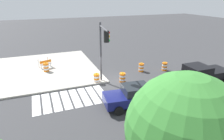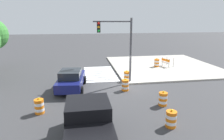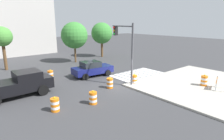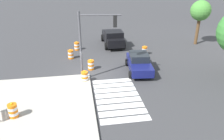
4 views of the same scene
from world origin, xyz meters
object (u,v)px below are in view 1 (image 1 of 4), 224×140
at_px(traffic_barrel_crosswalk_end, 141,67).
at_px(sports_car, 133,96).
at_px(traffic_barrel_near_corner, 122,78).
at_px(traffic_barrel_median_far, 165,66).
at_px(traffic_light_pole, 103,45).
at_px(traffic_barrel_median_near, 97,78).
at_px(traffic_barrel_far_curb, 192,101).
at_px(traffic_barrel_on_sidewalk, 46,67).
at_px(pickup_truck, 201,75).
at_px(construction_barricade, 45,63).
at_px(street_tree_streetside_far, 184,130).

bearing_deg(traffic_barrel_crosswalk_end, sports_car, 56.16).
height_order(traffic_barrel_near_corner, traffic_barrel_crosswalk_end, same).
xyz_separation_m(traffic_barrel_median_far, traffic_light_pole, (7.65, 1.46, 3.46)).
height_order(traffic_barrel_near_corner, traffic_barrel_median_far, same).
bearing_deg(traffic_barrel_median_near, traffic_barrel_far_curb, 128.58).
bearing_deg(sports_car, traffic_light_pole, -76.06).
bearing_deg(traffic_barrel_on_sidewalk, pickup_truck, 147.46).
relative_size(traffic_barrel_near_corner, traffic_barrel_on_sidewalk, 1.00).
height_order(construction_barricade, street_tree_streetside_far, street_tree_streetside_far).
bearing_deg(traffic_barrel_near_corner, traffic_light_pole, 7.61).
relative_size(sports_car, traffic_barrel_median_near, 4.39).
bearing_deg(traffic_barrel_on_sidewalk, construction_barricade, -89.58).
xyz_separation_m(traffic_barrel_on_sidewalk, traffic_light_pole, (-4.63, 5.53, 3.31)).
height_order(traffic_barrel_crosswalk_end, traffic_barrel_median_far, same).
relative_size(traffic_barrel_median_far, traffic_barrel_far_curb, 1.00).
bearing_deg(traffic_barrel_crosswalk_end, pickup_truck, 124.77).
xyz_separation_m(traffic_barrel_near_corner, traffic_barrel_far_curb, (-2.96, 5.99, 0.00)).
xyz_separation_m(traffic_light_pole, street_tree_streetside_far, (1.28, 11.64, -0.04)).
bearing_deg(traffic_barrel_median_far, traffic_barrel_on_sidewalk, -18.33).
height_order(sports_car, street_tree_streetside_far, street_tree_streetside_far).
distance_m(traffic_barrel_near_corner, traffic_barrel_on_sidewalk, 8.48).
distance_m(sports_car, traffic_barrel_far_curb, 4.35).
height_order(traffic_barrel_median_far, construction_barricade, construction_barricade).
bearing_deg(traffic_barrel_median_far, sports_car, 39.29).
height_order(traffic_barrel_near_corner, traffic_barrel_median_near, same).
xyz_separation_m(traffic_barrel_far_curb, traffic_barrel_on_sidewalk, (9.60, -11.25, 0.15)).
bearing_deg(traffic_barrel_median_near, pickup_truck, 156.69).
relative_size(pickup_truck, traffic_barrel_median_near, 5.06).
height_order(sports_car, traffic_barrel_median_far, sports_car).
distance_m(pickup_truck, construction_barricade, 16.33).
bearing_deg(traffic_barrel_near_corner, construction_barricade, -44.23).
bearing_deg(traffic_barrel_median_far, traffic_light_pole, 10.81).
bearing_deg(street_tree_streetside_far, traffic_barrel_median_near, -94.14).
bearing_deg(street_tree_streetside_far, construction_barricade, -79.64).
bearing_deg(traffic_barrel_on_sidewalk, traffic_barrel_median_near, 133.03).
xyz_separation_m(pickup_truck, construction_barricade, (13.20, -9.62, -0.25)).
height_order(traffic_barrel_crosswalk_end, traffic_barrel_on_sidewalk, traffic_barrel_on_sidewalk).
height_order(traffic_barrel_median_near, traffic_barrel_far_curb, same).
height_order(sports_car, traffic_barrel_far_curb, sports_car).
distance_m(traffic_barrel_median_far, traffic_light_pole, 8.53).
xyz_separation_m(traffic_barrel_crosswalk_end, traffic_barrel_median_far, (-2.57, 0.66, 0.00)).
bearing_deg(traffic_barrel_on_sidewalk, traffic_light_pole, 129.93).
xyz_separation_m(traffic_barrel_crosswalk_end, traffic_barrel_median_near, (5.45, 1.16, 0.00)).
bearing_deg(construction_barricade, traffic_barrel_on_sidewalk, 90.42).
xyz_separation_m(sports_car, traffic_barrel_median_far, (-6.66, -5.45, -0.36)).
relative_size(traffic_barrel_near_corner, traffic_barrel_crosswalk_end, 1.00).
xyz_separation_m(traffic_barrel_on_sidewalk, street_tree_streetside_far, (-3.35, 17.17, 3.27)).
xyz_separation_m(sports_car, traffic_barrel_crosswalk_end, (-4.10, -6.11, -0.36)).
height_order(traffic_barrel_far_curb, street_tree_streetside_far, street_tree_streetside_far).
distance_m(traffic_barrel_near_corner, construction_barricade, 9.28).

